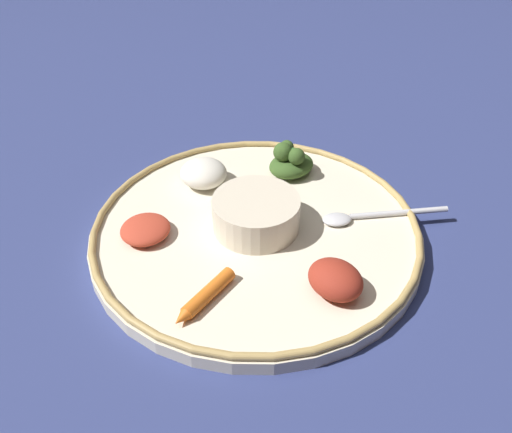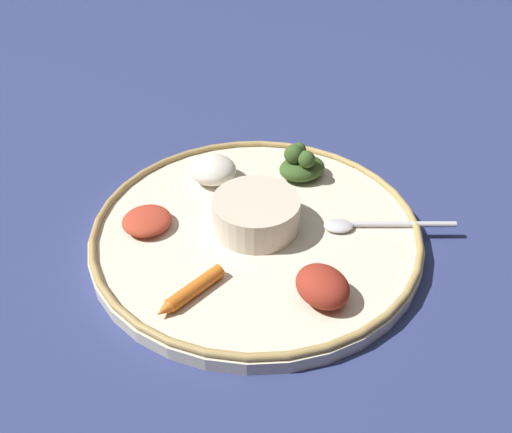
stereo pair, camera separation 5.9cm
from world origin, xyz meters
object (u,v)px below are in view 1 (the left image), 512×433
Objects in this scene: center_bowl at (256,212)px; greens_pile at (290,161)px; spoon at (364,215)px; carrot_near_spoon at (205,296)px.

center_bowl is 1.29× the size of greens_pile.
center_bowl is 0.12m from greens_pile.
carrot_near_spoon is at bearing -58.12° from spoon.
spoon is at bearing 121.88° from carrot_near_spoon.
greens_pile is at bearing -143.46° from spoon.
center_bowl reaches higher than spoon.
greens_pile is 0.24m from carrot_near_spoon.
greens_pile is (-0.10, -0.07, 0.02)m from spoon.
center_bowl is 0.13m from spoon.
carrot_near_spoon is (0.12, -0.19, 0.00)m from spoon.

